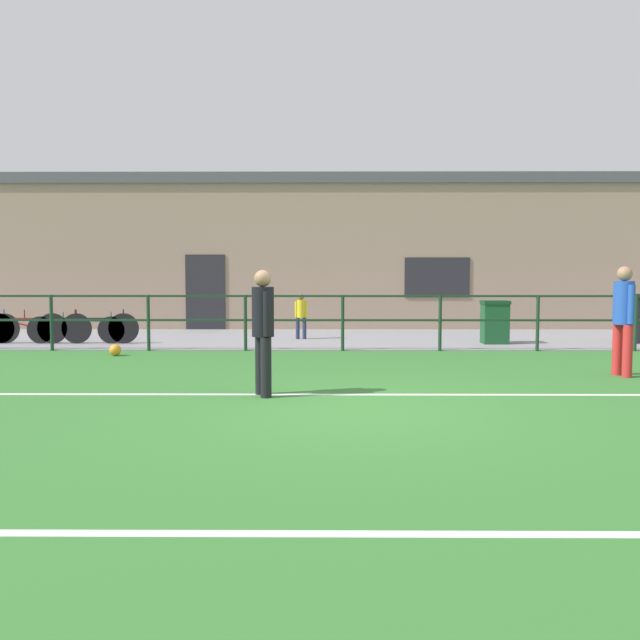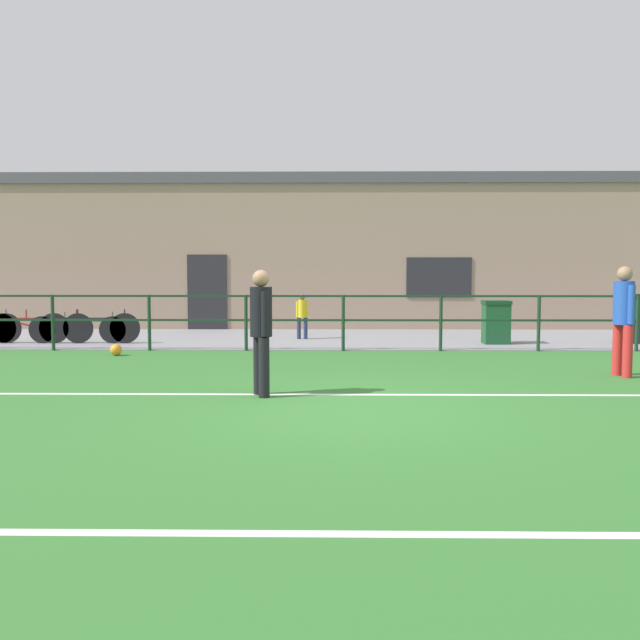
% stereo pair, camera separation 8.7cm
% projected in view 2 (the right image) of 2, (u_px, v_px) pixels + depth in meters
% --- Properties ---
extents(ground, '(60.00, 44.00, 0.04)m').
position_uv_depth(ground, '(353.00, 411.00, 8.02)').
color(ground, '#33702D').
extents(field_line_touchline, '(36.00, 0.11, 0.00)m').
position_uv_depth(field_line_touchline, '(351.00, 395.00, 9.00)').
color(field_line_touchline, white).
rests_on(field_line_touchline, ground).
extents(field_line_hash, '(36.00, 0.11, 0.00)m').
position_uv_depth(field_line_hash, '(374.00, 534.00, 4.21)').
color(field_line_hash, white).
rests_on(field_line_hash, ground).
extents(pavement_strip, '(48.00, 5.00, 0.02)m').
position_uv_depth(pavement_strip, '(341.00, 338.00, 16.49)').
color(pavement_strip, gray).
rests_on(pavement_strip, ground).
extents(perimeter_fence, '(36.07, 0.07, 1.15)m').
position_uv_depth(perimeter_fence, '(343.00, 315.00, 13.95)').
color(perimeter_fence, '#193823').
rests_on(perimeter_fence, ground).
extents(clubhouse_facade, '(28.00, 2.56, 4.37)m').
position_uv_depth(clubhouse_facade, '(339.00, 252.00, 20.03)').
color(clubhouse_facade, gray).
rests_on(clubhouse_facade, ground).
extents(player_goalkeeper, '(0.29, 0.43, 1.65)m').
position_uv_depth(player_goalkeeper, '(261.00, 325.00, 8.86)').
color(player_goalkeeper, black).
rests_on(player_goalkeeper, ground).
extents(player_winger, '(0.30, 0.46, 1.71)m').
position_uv_depth(player_winger, '(624.00, 314.00, 10.51)').
color(player_winger, red).
rests_on(player_winger, ground).
extents(soccer_ball_match, '(0.22, 0.22, 0.22)m').
position_uv_depth(soccer_ball_match, '(116.00, 350.00, 13.20)').
color(soccer_ball_match, orange).
rests_on(soccer_ball_match, ground).
extents(spectator_child, '(0.30, 0.19, 1.08)m').
position_uv_depth(spectator_child, '(302.00, 313.00, 16.25)').
color(spectator_child, '#232D4C').
rests_on(spectator_child, pavement_strip).
extents(bicycle_parked_1, '(2.40, 0.04, 0.77)m').
position_uv_depth(bicycle_parked_1, '(40.00, 328.00, 15.27)').
color(bicycle_parked_1, black).
rests_on(bicycle_parked_1, pavement_strip).
extents(bicycle_parked_2, '(2.20, 0.04, 0.71)m').
position_uv_depth(bicycle_parked_2, '(77.00, 329.00, 15.26)').
color(bicycle_parked_2, black).
rests_on(bicycle_parked_2, pavement_strip).
extents(bicycle_parked_3, '(2.28, 0.04, 0.77)m').
position_uv_depth(bicycle_parked_3, '(89.00, 328.00, 15.25)').
color(bicycle_parked_3, black).
rests_on(bicycle_parked_3, pavement_strip).
extents(trash_bin_0, '(0.61, 0.52, 1.10)m').
position_uv_depth(trash_bin_0, '(635.00, 318.00, 15.32)').
color(trash_bin_0, black).
rests_on(trash_bin_0, pavement_strip).
extents(trash_bin_1, '(0.59, 0.50, 0.96)m').
position_uv_depth(trash_bin_1, '(496.00, 322.00, 15.18)').
color(trash_bin_1, '#194C28').
rests_on(trash_bin_1, pavement_strip).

